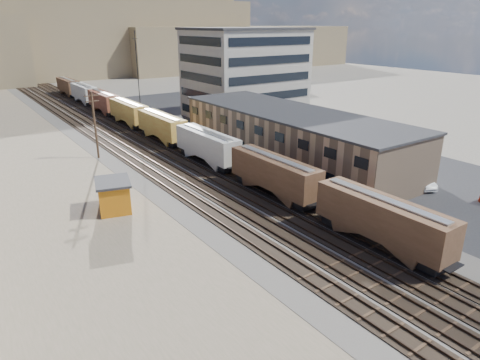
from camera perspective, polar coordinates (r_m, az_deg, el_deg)
ground at (r=38.96m, az=14.51°, el=-10.07°), size 300.00×300.00×0.00m
ballast_bed at (r=78.28m, az=-14.17°, el=5.35°), size 18.00×200.00×0.06m
dirt_yard at (r=64.38m, az=-27.49°, el=0.47°), size 24.00×180.00×0.03m
asphalt_lot at (r=76.63m, az=5.68°, el=5.55°), size 26.00×120.00×0.04m
rail_tracks at (r=78.08m, az=-14.55°, el=5.35°), size 11.40×200.00×0.24m
freight_train at (r=81.93m, az=-12.68°, el=8.11°), size 3.00×119.74×4.46m
warehouse at (r=63.96m, az=6.80°, el=5.94°), size 12.40×40.40×7.25m
office_tower at (r=94.10m, az=0.61°, el=14.08°), size 22.60×18.60×18.45m
utility_pole_north at (r=67.09m, az=-18.80°, el=7.12°), size 2.20×0.32×10.00m
radio_mast at (r=87.98m, az=-13.43°, el=13.04°), size 1.20×0.16×18.00m
hills_north at (r=190.98m, az=-28.21°, el=16.35°), size 265.00×80.00×32.00m
maintenance_shed at (r=48.22m, az=-16.48°, el=-1.94°), size 4.66×5.41×3.40m
parked_car_white at (r=57.61m, az=22.88°, el=-0.07°), size 3.83×5.37×1.68m
parked_car_blue at (r=84.01m, az=1.65°, el=7.47°), size 4.00×6.08×1.55m
parked_car_far at (r=93.18m, az=6.10°, el=8.61°), size 2.99×4.74×1.50m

